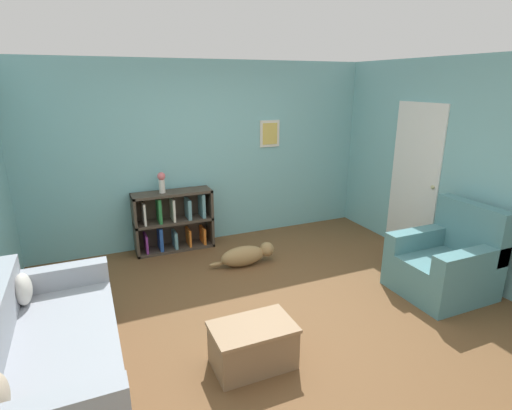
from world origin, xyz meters
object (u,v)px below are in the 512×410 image
object	(u,v)px
recliner_chair	(446,263)
coffee_table	(253,344)
couch	(50,359)
dog	(246,255)
vase	(162,181)
bookshelf	(174,221)

from	to	relation	value
recliner_chair	coffee_table	bearing A→B (deg)	-173.48
couch	coffee_table	size ratio (longest dim) A/B	2.80
coffee_table	dog	world-z (taller)	coffee_table
coffee_table	recliner_chair	bearing A→B (deg)	6.52
coffee_table	dog	bearing A→B (deg)	69.52
couch	vase	world-z (taller)	vase
bookshelf	dog	xyz separation A→B (m)	(0.74, -0.92, -0.28)
couch	vase	bearing A→B (deg)	60.78
bookshelf	recliner_chair	distance (m)	3.54
bookshelf	dog	size ratio (longest dim) A/B	1.23
bookshelf	dog	world-z (taller)	bookshelf
couch	recliner_chair	world-z (taller)	recliner_chair
dog	couch	bearing A→B (deg)	-145.86
couch	dog	bearing A→B (deg)	34.14
bookshelf	coffee_table	distance (m)	2.74
vase	bookshelf	bearing A→B (deg)	9.73
couch	dog	distance (m)	2.67
recliner_chair	coffee_table	world-z (taller)	recliner_chair
couch	recliner_chair	size ratio (longest dim) A/B	1.91
coffee_table	vase	size ratio (longest dim) A/B	2.42
coffee_table	vase	bearing A→B (deg)	94.06
couch	dog	size ratio (longest dim) A/B	2.18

